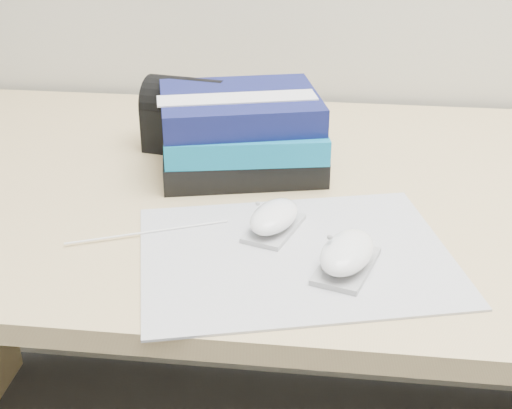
# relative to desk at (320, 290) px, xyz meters

# --- Properties ---
(desk) EXTENTS (1.60, 0.80, 0.73)m
(desk) POSITION_rel_desk_xyz_m (0.00, 0.00, 0.00)
(desk) COLOR tan
(desk) RESTS_ON ground
(mousepad) EXTENTS (0.46, 0.40, 0.00)m
(mousepad) POSITION_rel_desk_xyz_m (-0.03, -0.28, 0.24)
(mousepad) COLOR #9C9CA4
(mousepad) RESTS_ON desk
(mouse_rear) EXTENTS (0.08, 0.11, 0.04)m
(mouse_rear) POSITION_rel_desk_xyz_m (-0.06, -0.22, 0.26)
(mouse_rear) COLOR #B0B0B2
(mouse_rear) RESTS_ON mousepad
(mouse_front) EXTENTS (0.09, 0.12, 0.05)m
(mouse_front) POSITION_rel_desk_xyz_m (0.04, -0.31, 0.26)
(mouse_front) COLOR #A0A1A3
(mouse_front) RESTS_ON mousepad
(usb_cable) EXTENTS (0.20, 0.09, 0.00)m
(usb_cable) POSITION_rel_desk_xyz_m (-0.23, -0.25, 0.24)
(usb_cable) COLOR white
(usb_cable) RESTS_ON mousepad
(book_stack) EXTENTS (0.29, 0.25, 0.12)m
(book_stack) POSITION_rel_desk_xyz_m (-0.14, -0.01, 0.30)
(book_stack) COLOR black
(book_stack) RESTS_ON desk
(pouch) EXTENTS (0.15, 0.11, 0.12)m
(pouch) POSITION_rel_desk_xyz_m (-0.24, 0.06, 0.29)
(pouch) COLOR black
(pouch) RESTS_ON desk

